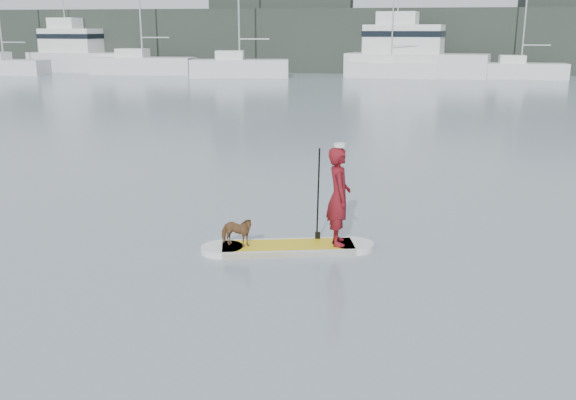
% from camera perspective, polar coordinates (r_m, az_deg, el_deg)
% --- Properties ---
extents(ground, '(140.00, 140.00, 0.00)m').
position_cam_1_polar(ground, '(12.80, 2.24, -3.70)').
color(ground, slate).
rests_on(ground, ground).
extents(paddleboard, '(3.23, 1.40, 0.12)m').
position_cam_1_polar(paddleboard, '(12.25, -0.00, -4.25)').
color(paddleboard, gold).
rests_on(paddleboard, ground).
extents(paddler, '(0.57, 0.76, 1.87)m').
position_cam_1_polar(paddler, '(12.07, 4.53, 0.34)').
color(paddler, maroon).
rests_on(paddler, paddleboard).
extents(white_cap, '(0.22, 0.22, 0.07)m').
position_cam_1_polar(white_cap, '(11.86, 4.63, 4.88)').
color(white_cap, silver).
rests_on(white_cap, paddler).
extents(dog, '(0.72, 0.42, 0.57)m').
position_cam_1_polar(dog, '(12.10, -4.61, -2.81)').
color(dog, brown).
rests_on(dog, paddleboard).
extents(paddle, '(0.10, 0.30, 2.00)m').
position_cam_1_polar(paddle, '(12.38, 2.68, -0.48)').
color(paddle, black).
rests_on(paddle, ground).
extents(sailboat_a, '(8.06, 2.68, 11.64)m').
position_cam_1_polar(sailboat_a, '(66.09, -23.96, 10.85)').
color(sailboat_a, silver).
rests_on(sailboat_a, ground).
extents(sailboat_b, '(9.64, 2.99, 14.28)m').
position_cam_1_polar(sailboat_b, '(62.76, -12.84, 11.75)').
color(sailboat_b, silver).
rests_on(sailboat_b, ground).
extents(sailboat_c, '(8.83, 4.11, 12.20)m').
position_cam_1_polar(sailboat_c, '(57.49, -4.38, 11.72)').
color(sailboat_c, silver).
rests_on(sailboat_c, ground).
extents(sailboat_d, '(7.77, 2.66, 11.33)m').
position_cam_1_polar(sailboat_d, '(57.60, 9.07, 11.50)').
color(sailboat_d, silver).
rests_on(sailboat_d, ground).
extents(sailboat_e, '(7.56, 2.74, 10.82)m').
position_cam_1_polar(sailboat_e, '(58.98, 19.90, 10.85)').
color(sailboat_e, silver).
rests_on(sailboat_e, ground).
extents(motor_yacht_a, '(12.82, 6.17, 7.38)m').
position_cam_1_polar(motor_yacht_a, '(59.17, 10.85, 12.73)').
color(motor_yacht_a, silver).
rests_on(motor_yacht_a, ground).
extents(motor_yacht_b, '(10.77, 4.98, 6.84)m').
position_cam_1_polar(motor_yacht_b, '(68.57, -18.27, 12.40)').
color(motor_yacht_b, silver).
rests_on(motor_yacht_b, ground).
extents(shore_mass, '(90.00, 6.00, 6.00)m').
position_cam_1_polar(shore_mass, '(65.06, 8.27, 13.83)').
color(shore_mass, black).
rests_on(shore_mass, ground).
extents(shore_building_west, '(14.00, 4.00, 9.00)m').
position_cam_1_polar(shore_building_west, '(67.03, -0.55, 15.29)').
color(shore_building_west, black).
rests_on(shore_building_west, ground).
extents(shore_building_east, '(10.00, 4.00, 8.00)m').
position_cam_1_polar(shore_building_east, '(68.07, 24.10, 13.62)').
color(shore_building_east, black).
rests_on(shore_building_east, ground).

